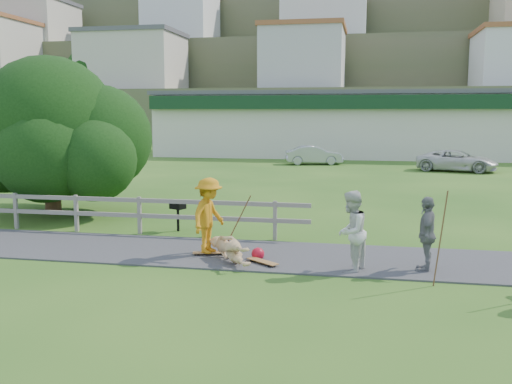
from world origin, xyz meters
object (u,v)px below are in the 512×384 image
at_px(bbq, 178,216).
at_px(spectator_a, 351,232).
at_px(spectator_b, 427,234).
at_px(car_white, 457,161).
at_px(skater_rider, 209,219).
at_px(car_silver, 314,155).
at_px(tree, 51,154).
at_px(skater_fallen, 230,249).

bearing_deg(bbq, spectator_a, -9.88).
distance_m(spectator_b, car_white, 22.88).
relative_size(skater_rider, car_silver, 0.49).
distance_m(car_silver, tree, 21.62).
bearing_deg(car_white, bbq, 165.11).
distance_m(skater_rider, spectator_a, 3.55).
height_order(skater_rider, tree, tree).
relative_size(spectator_b, car_white, 0.37).
bearing_deg(spectator_a, bbq, -102.46).
xyz_separation_m(skater_fallen, tree, (-7.66, 5.19, 1.77)).
height_order(spectator_a, bbq, spectator_a).
relative_size(tree, bbq, 8.52).
height_order(spectator_b, car_silver, spectator_b).
xyz_separation_m(spectator_a, car_white, (5.54, 22.92, -0.28)).
height_order(skater_fallen, bbq, bbq).
height_order(skater_rider, skater_fallen, skater_rider).
bearing_deg(car_white, skater_fallen, 173.74).
distance_m(skater_fallen, tree, 9.42).
height_order(spectator_b, car_white, spectator_b).
height_order(skater_rider, car_silver, skater_rider).
bearing_deg(skater_fallen, tree, 109.99).
bearing_deg(spectator_b, skater_fallen, -81.44).
relative_size(spectator_a, spectator_b, 1.08).
xyz_separation_m(spectator_b, bbq, (-6.85, 3.09, -0.41)).
bearing_deg(tree, skater_fallen, -34.15).
bearing_deg(car_silver, bbq, 163.25).
height_order(tree, bbq, tree).
bearing_deg(skater_rider, bbq, 48.10).
distance_m(spectator_a, bbq, 6.27).
height_order(spectator_a, spectator_b, spectator_a).
height_order(spectator_a, car_white, spectator_a).
height_order(spectator_b, tree, tree).
bearing_deg(skater_rider, spectator_a, -86.73).
height_order(car_white, tree, tree).
bearing_deg(car_silver, spectator_a, 175.43).
height_order(skater_rider, car_white, skater_rider).
distance_m(skater_fallen, car_white, 24.14).
bearing_deg(spectator_b, bbq, -106.90).
bearing_deg(spectator_a, tree, -96.38).
xyz_separation_m(skater_rider, car_silver, (0.23, 25.04, -0.30)).
xyz_separation_m(car_silver, tree, (-7.24, -20.32, 1.46)).
bearing_deg(bbq, skater_fallen, -29.41).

